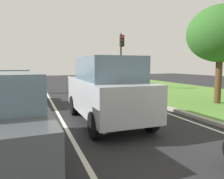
% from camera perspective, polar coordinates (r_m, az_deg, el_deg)
% --- Properties ---
extents(ground_plane, '(60.00, 60.00, 0.00)m').
position_cam_1_polar(ground_plane, '(12.07, -12.44, -3.16)').
color(ground_plane, '#262628').
extents(lane_line_center, '(0.12, 32.00, 0.01)m').
position_cam_1_polar(lane_line_center, '(12.00, -15.76, -3.30)').
color(lane_line_center, silver).
rests_on(lane_line_center, ground).
extents(lane_line_right_edge, '(0.12, 32.00, 0.01)m').
position_cam_1_polar(lane_line_right_edge, '(13.07, 3.38, -2.26)').
color(lane_line_right_edge, silver).
rests_on(lane_line_right_edge, ground).
extents(grass_verge_right, '(9.00, 48.00, 0.06)m').
position_cam_1_polar(grass_verge_right, '(15.70, 19.95, -1.06)').
color(grass_verge_right, '#548433').
rests_on(grass_verge_right, ground).
extents(curb_right, '(0.24, 48.00, 0.12)m').
position_cam_1_polar(curb_right, '(13.27, 5.36, -1.90)').
color(curb_right, '#9E9B93').
rests_on(curb_right, ground).
extents(car_suv_ahead, '(1.97, 4.50, 2.28)m').
position_cam_1_polar(car_suv_ahead, '(7.43, -1.42, 0.03)').
color(car_suv_ahead, '#B7BABF').
rests_on(car_suv_ahead, ground).
extents(car_sedan_left_lane, '(1.95, 4.35, 1.86)m').
position_cam_1_polar(car_sedan_left_lane, '(4.96, -27.07, -6.93)').
color(car_sedan_left_lane, '#474C51').
rests_on(car_sedan_left_lane, ground).
extents(car_hatchback_far, '(1.77, 3.72, 1.78)m').
position_cam_1_polar(car_hatchback_far, '(11.78, -24.43, 0.49)').
color(car_hatchback_far, '#0C472D').
rests_on(car_hatchback_far, ground).
extents(traffic_light_near_right, '(0.32, 0.50, 4.53)m').
position_cam_1_polar(traffic_light_near_right, '(17.58, 2.54, 10.18)').
color(traffic_light_near_right, '#2D2D2D').
rests_on(traffic_light_near_right, ground).
extents(tree_roadside_near, '(3.30, 3.30, 4.95)m').
position_cam_1_polar(tree_roadside_near, '(12.23, 27.02, 13.02)').
color(tree_roadside_near, '#4C331E').
rests_on(tree_roadside_near, ground).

